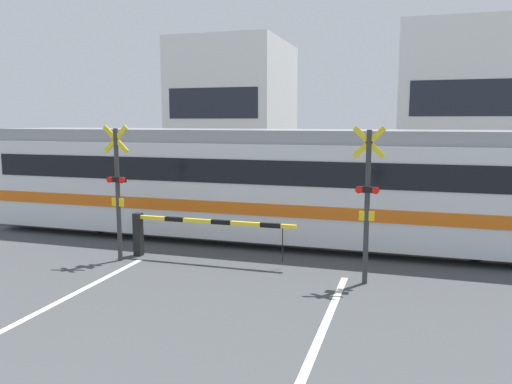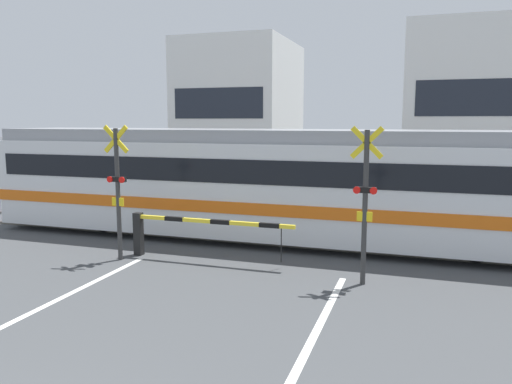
{
  "view_description": "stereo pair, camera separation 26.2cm",
  "coord_description": "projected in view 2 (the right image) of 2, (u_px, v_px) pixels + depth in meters",
  "views": [
    {
      "loc": [
        3.79,
        -2.33,
        3.46
      ],
      "look_at": [
        0.0,
        9.93,
        1.6
      ],
      "focal_mm": 35.0,
      "sensor_mm": 36.0,
      "label": 1
    },
    {
      "loc": [
        4.04,
        -2.25,
        3.46
      ],
      "look_at": [
        0.0,
        9.93,
        1.6
      ],
      "focal_mm": 35.0,
      "sensor_mm": 36.0,
      "label": 2
    }
  ],
  "objects": [
    {
      "name": "crossing_barrier_far",
      "position": [
        344.0,
        199.0,
        16.87
      ],
      "size": [
        4.24,
        0.2,
        1.11
      ],
      "color": "black",
      "rests_on": "ground_plane"
    },
    {
      "name": "pedestrian",
      "position": [
        317.0,
        182.0,
        20.8
      ],
      "size": [
        0.38,
        0.22,
        1.54
      ],
      "color": "#33384C",
      "rests_on": "ground_plane"
    },
    {
      "name": "building_right_of_street",
      "position": [
        474.0,
        109.0,
        25.1
      ],
      "size": [
        6.68,
        6.98,
        8.05
      ],
      "color": "white",
      "rests_on": "ground_plane"
    },
    {
      "name": "crossing_signal_right",
      "position": [
        365.0,
        198.0,
        10.33
      ],
      "size": [
        0.68,
        0.15,
        3.34
      ],
      "color": "#333333",
      "rests_on": "ground_plane"
    },
    {
      "name": "crossing_barrier_near",
      "position": [
        178.0,
        228.0,
        12.43
      ],
      "size": [
        4.24,
        0.2,
        1.11
      ],
      "color": "black",
      "rests_on": "ground_plane"
    },
    {
      "name": "crossing_signal_left",
      "position": [
        118.0,
        187.0,
        12.19
      ],
      "size": [
        0.68,
        0.15,
        3.34
      ],
      "color": "#333333",
      "rests_on": "ground_plane"
    },
    {
      "name": "rail_track_far",
      "position": [
        279.0,
        233.0,
        15.25
      ],
      "size": [
        50.0,
        0.1,
        0.08
      ],
      "color": "#5B564C",
      "rests_on": "ground_plane"
    },
    {
      "name": "rail_track_near",
      "position": [
        265.0,
        244.0,
        13.9
      ],
      "size": [
        50.0,
        0.1,
        0.08
      ],
      "color": "#5B564C",
      "rests_on": "ground_plane"
    },
    {
      "name": "commuter_train",
      "position": [
        275.0,
        181.0,
        14.31
      ],
      "size": [
        17.27,
        2.95,
        3.19
      ],
      "color": "silver",
      "rests_on": "ground_plane"
    },
    {
      "name": "building_left_of_street",
      "position": [
        241.0,
        112.0,
        29.02
      ],
      "size": [
        5.84,
        6.98,
        7.85
      ],
      "color": "white",
      "rests_on": "ground_plane"
    }
  ]
}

